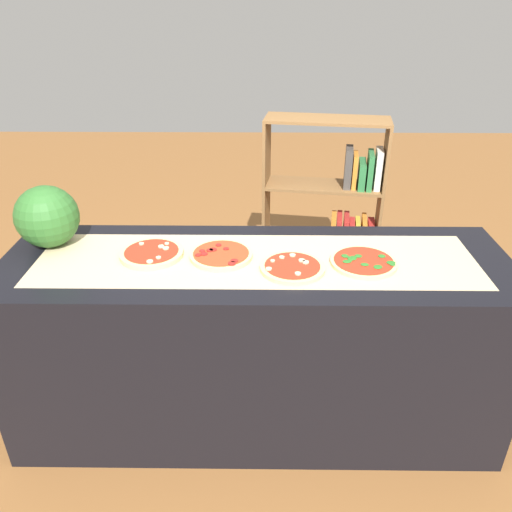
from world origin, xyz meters
TOP-DOWN VIEW (x-y plane):
  - ground_plane at (0.00, 0.00)m, footprint 12.00×12.00m
  - counter at (0.00, 0.00)m, footprint 2.33×0.74m
  - parchment_paper at (0.00, 0.00)m, footprint 1.99×0.51m
  - pizza_mushroom_0 at (-0.48, 0.03)m, footprint 0.29×0.29m
  - pizza_pepperoni_1 at (-0.16, 0.02)m, footprint 0.29×0.29m
  - pizza_mushroom_2 at (0.16, -0.09)m, footprint 0.29×0.29m
  - pizza_spinach_3 at (0.48, -0.04)m, footprint 0.30×0.30m
  - watermelon at (-0.98, 0.14)m, footprint 0.29×0.29m
  - bookshelf at (0.54, 1.13)m, footprint 0.81×0.39m

SIDE VIEW (x-z plane):
  - ground_plane at x=0.00m, z-range 0.00..0.00m
  - counter at x=0.00m, z-range 0.00..0.94m
  - bookshelf at x=0.54m, z-range -0.04..1.27m
  - parchment_paper at x=0.00m, z-range 0.94..0.94m
  - pizza_spinach_3 at x=0.48m, z-range 0.94..0.96m
  - pizza_mushroom_2 at x=0.16m, z-range 0.94..0.96m
  - pizza_pepperoni_1 at x=-0.16m, z-range 0.94..0.96m
  - pizza_mushroom_0 at x=-0.48m, z-range 0.93..0.97m
  - watermelon at x=-0.98m, z-range 0.94..1.23m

